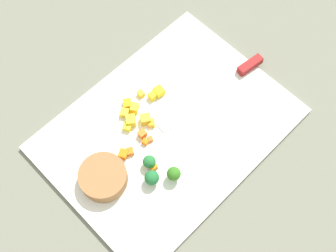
% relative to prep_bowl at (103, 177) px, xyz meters
% --- Properties ---
extents(ground_plane, '(4.00, 4.00, 0.00)m').
position_rel_prep_bowl_xyz_m(ground_plane, '(-0.18, 0.01, -0.03)').
color(ground_plane, slate).
extents(cutting_board, '(0.52, 0.39, 0.01)m').
position_rel_prep_bowl_xyz_m(cutting_board, '(-0.18, 0.01, -0.02)').
color(cutting_board, white).
rests_on(cutting_board, ground_plane).
extents(prep_bowl, '(0.10, 0.10, 0.03)m').
position_rel_prep_bowl_xyz_m(prep_bowl, '(0.00, 0.00, 0.00)').
color(prep_bowl, '#9B673B').
rests_on(prep_bowl, cutting_board).
extents(chef_knife, '(0.29, 0.06, 0.02)m').
position_rel_prep_bowl_xyz_m(chef_knife, '(-0.36, 0.02, -0.01)').
color(chef_knife, silver).
rests_on(chef_knife, cutting_board).
extents(carrot_dice_0, '(0.02, 0.02, 0.01)m').
position_rel_prep_bowl_xyz_m(carrot_dice_0, '(-0.08, -0.01, -0.01)').
color(carrot_dice_0, orange).
rests_on(carrot_dice_0, cutting_board).
extents(carrot_dice_1, '(0.02, 0.02, 0.01)m').
position_rel_prep_bowl_xyz_m(carrot_dice_1, '(-0.10, 0.03, -0.01)').
color(carrot_dice_1, orange).
rests_on(carrot_dice_1, cutting_board).
extents(carrot_dice_2, '(0.01, 0.01, 0.01)m').
position_rel_prep_bowl_xyz_m(carrot_dice_2, '(-0.13, 0.00, -0.01)').
color(carrot_dice_2, orange).
rests_on(carrot_dice_2, cutting_board).
extents(carrot_dice_3, '(0.02, 0.02, 0.02)m').
position_rel_prep_bowl_xyz_m(carrot_dice_3, '(-0.13, -0.02, -0.01)').
color(carrot_dice_3, orange).
rests_on(carrot_dice_3, cutting_board).
extents(carrot_dice_4, '(0.02, 0.02, 0.01)m').
position_rel_prep_bowl_xyz_m(carrot_dice_4, '(-0.09, 0.05, -0.01)').
color(carrot_dice_4, orange).
rests_on(carrot_dice_4, cutting_board).
extents(carrot_dice_5, '(0.01, 0.01, 0.01)m').
position_rel_prep_bowl_xyz_m(carrot_dice_5, '(-0.12, -0.00, -0.01)').
color(carrot_dice_5, orange).
rests_on(carrot_dice_5, cutting_board).
extents(carrot_dice_6, '(0.02, 0.02, 0.02)m').
position_rel_prep_bowl_xyz_m(carrot_dice_6, '(-0.06, -0.01, -0.01)').
color(carrot_dice_6, orange).
rests_on(carrot_dice_6, cutting_board).
extents(pepper_dice_0, '(0.01, 0.02, 0.01)m').
position_rel_prep_bowl_xyz_m(pepper_dice_0, '(-0.19, -0.09, -0.01)').
color(pepper_dice_0, yellow).
rests_on(pepper_dice_0, cutting_board).
extents(pepper_dice_1, '(0.02, 0.02, 0.01)m').
position_rel_prep_bowl_xyz_m(pepper_dice_1, '(-0.16, -0.02, -0.01)').
color(pepper_dice_1, yellow).
rests_on(pepper_dice_1, cutting_board).
extents(pepper_dice_2, '(0.03, 0.03, 0.02)m').
position_rel_prep_bowl_xyz_m(pepper_dice_2, '(-0.15, -0.04, -0.01)').
color(pepper_dice_2, yellow).
rests_on(pepper_dice_2, cutting_board).
extents(pepper_dice_3, '(0.03, 0.03, 0.01)m').
position_rel_prep_bowl_xyz_m(pepper_dice_3, '(-0.15, -0.09, -0.01)').
color(pepper_dice_3, yellow).
rests_on(pepper_dice_3, cutting_board).
extents(pepper_dice_4, '(0.02, 0.02, 0.02)m').
position_rel_prep_bowl_xyz_m(pepper_dice_4, '(-0.20, -0.07, -0.01)').
color(pepper_dice_4, yellow).
rests_on(pepper_dice_4, cutting_board).
extents(pepper_dice_5, '(0.03, 0.03, 0.02)m').
position_rel_prep_bowl_xyz_m(pepper_dice_5, '(-0.13, -0.06, -0.01)').
color(pepper_dice_5, yellow).
rests_on(pepper_dice_5, cutting_board).
extents(pepper_dice_6, '(0.02, 0.02, 0.01)m').
position_rel_prep_bowl_xyz_m(pepper_dice_6, '(-0.11, -0.05, -0.01)').
color(pepper_dice_6, yellow).
rests_on(pepper_dice_6, cutting_board).
extents(pepper_dice_7, '(0.03, 0.03, 0.01)m').
position_rel_prep_bowl_xyz_m(pepper_dice_7, '(-0.13, -0.08, -0.01)').
color(pepper_dice_7, yellow).
rests_on(pepper_dice_7, cutting_board).
extents(pepper_dice_8, '(0.03, 0.02, 0.02)m').
position_rel_prep_bowl_xyz_m(pepper_dice_8, '(-0.16, -0.07, -0.01)').
color(pepper_dice_8, yellow).
rests_on(pepper_dice_8, cutting_board).
extents(pepper_dice_9, '(0.02, 0.02, 0.02)m').
position_rel_prep_bowl_xyz_m(pepper_dice_9, '(-0.22, -0.07, -0.01)').
color(pepper_dice_9, yellow).
rests_on(pepper_dice_9, cutting_board).
extents(broccoli_floret_0, '(0.03, 0.03, 0.04)m').
position_rel_prep_bowl_xyz_m(broccoli_floret_0, '(-0.11, 0.10, 0.00)').
color(broccoli_floret_0, '#83B05F').
rests_on(broccoli_floret_0, cutting_board).
extents(broccoli_floret_1, '(0.03, 0.03, 0.03)m').
position_rel_prep_bowl_xyz_m(broccoli_floret_1, '(-0.09, 0.04, 0.00)').
color(broccoli_floret_1, '#8FB15C').
rests_on(broccoli_floret_1, cutting_board).
extents(broccoli_floret_2, '(0.03, 0.03, 0.04)m').
position_rel_prep_bowl_xyz_m(broccoli_floret_2, '(-0.07, 0.07, 0.00)').
color(broccoli_floret_2, '#94C05A').
rests_on(broccoli_floret_2, cutting_board).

